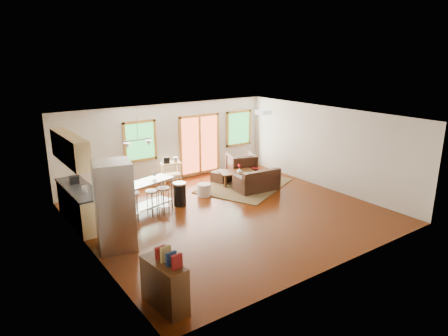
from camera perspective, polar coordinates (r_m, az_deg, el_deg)
floor at (r=10.87m, az=0.92°, el=-6.50°), size 7.50×7.00×0.02m
ceiling at (r=10.15m, az=0.99°, el=7.28°), size 7.50×7.00×0.02m
back_wall at (r=13.34m, az=-8.00°, el=3.54°), size 7.50×0.02×2.60m
left_wall at (r=8.85m, az=-19.14°, el=-3.73°), size 0.02×7.00×2.60m
right_wall at (r=12.95m, az=14.52°, el=2.80°), size 0.02×7.00×2.60m
front_wall at (r=8.03m, az=15.99°, el=-5.50°), size 7.50×0.02×2.60m
window_left at (r=12.84m, az=-11.90°, el=3.77°), size 1.10×0.05×1.30m
french_doors at (r=13.92m, az=-3.49°, el=3.35°), size 1.60×0.05×2.10m
window_right at (r=14.78m, az=2.11°, el=5.71°), size 1.10×0.05×1.30m
rug at (r=13.03m, az=2.96°, el=-2.50°), size 3.55×3.22×0.03m
loveseat at (r=12.54m, az=4.75°, el=-2.00°), size 1.40×0.89×0.71m
coffee_table at (r=13.07m, az=1.83°, el=-0.72°), size 1.27×0.98×0.45m
armchair at (r=13.85m, az=2.50°, el=0.57°), size 1.12×1.08×0.92m
ottoman at (r=13.37m, az=-0.39°, el=-1.25°), size 0.67×0.67×0.36m
pouf at (r=12.09m, az=-2.85°, el=-3.13°), size 0.51×0.51×0.37m
vase at (r=12.93m, az=2.21°, el=-0.32°), size 0.20×0.21×0.31m
book at (r=13.46m, az=4.00°, el=0.52°), size 0.23×0.10×0.32m
cabinets at (r=10.60m, az=-20.20°, el=-2.72°), size 0.64×2.24×2.30m
refrigerator at (r=8.97m, az=-15.32°, el=-5.24°), size 0.94×0.93×1.98m
island at (r=10.88m, az=-10.78°, el=-3.23°), size 1.51×0.91×0.90m
cup at (r=11.01m, az=-9.94°, el=-0.75°), size 0.17×0.15×0.14m
bar_stool_a at (r=10.41m, az=-12.89°, el=-4.49°), size 0.45×0.45×0.78m
bar_stool_b at (r=10.72m, az=-10.28°, el=-4.08°), size 0.43×0.43×0.69m
bar_stool_c at (r=10.78m, az=-8.66°, el=-3.75°), size 0.44×0.44×0.73m
trash_can at (r=11.35m, az=-6.34°, el=-3.70°), size 0.38×0.38×0.67m
kitchen_cart at (r=13.03m, az=-7.65°, el=0.32°), size 0.69×0.52×0.96m
bookshelf at (r=7.05m, az=-8.49°, el=-16.07°), size 0.48×0.98×1.12m
ceiling_flush at (r=11.62m, az=5.65°, el=7.93°), size 0.35×0.35×0.12m
pendant_light at (r=10.65m, az=-12.19°, el=3.43°), size 0.80×0.18×0.79m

